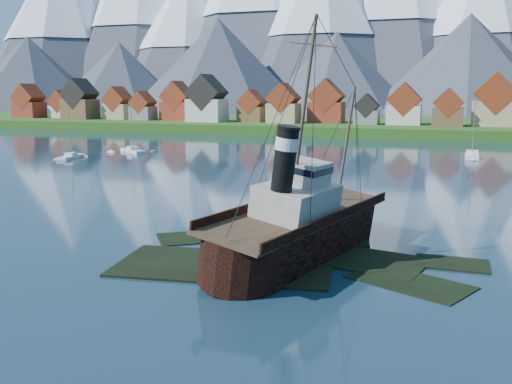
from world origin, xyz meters
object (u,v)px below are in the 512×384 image
(sailboat_a, at_px, (71,157))
(sailboat_c, at_px, (133,151))
(sailboat_e, at_px, (472,156))
(tugboat_wreck, at_px, (301,223))

(sailboat_a, relative_size, sailboat_c, 0.89)
(sailboat_a, relative_size, sailboat_e, 0.81)
(sailboat_a, height_order, sailboat_e, sailboat_e)
(sailboat_e, bearing_deg, tugboat_wreck, -99.81)
(tugboat_wreck, bearing_deg, sailboat_e, 92.55)
(sailboat_a, height_order, sailboat_c, sailboat_c)
(tugboat_wreck, height_order, sailboat_a, tugboat_wreck)
(sailboat_a, bearing_deg, sailboat_c, 58.04)
(sailboat_c, xyz_separation_m, sailboat_e, (75.30, 15.35, 0.02))
(tugboat_wreck, distance_m, sailboat_e, 85.12)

